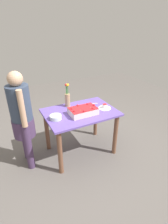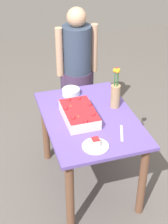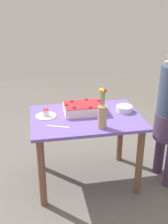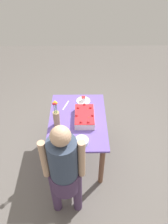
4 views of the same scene
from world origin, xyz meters
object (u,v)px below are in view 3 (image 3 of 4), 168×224
object	(u,v)px
flower_vase	(102,114)
fruit_bowl	(124,109)
serving_plate_with_slice	(46,115)
sheet_cake	(84,108)
cake_knife	(58,127)

from	to	relation	value
flower_vase	fruit_bowl	bearing A→B (deg)	-134.80
serving_plate_with_slice	flower_vase	xyz separation A→B (m)	(-0.50, 0.36, 0.12)
sheet_cake	cake_knife	distance (m)	0.41
sheet_cake	cake_knife	world-z (taller)	sheet_cake
sheet_cake	fruit_bowl	bearing A→B (deg)	174.55
serving_plate_with_slice	fruit_bowl	size ratio (longest dim) A/B	1.22
cake_knife	serving_plate_with_slice	bearing A→B (deg)	-48.44
sheet_cake	flower_vase	xyz separation A→B (m)	(-0.10, 0.37, 0.09)
serving_plate_with_slice	flower_vase	bearing A→B (deg)	144.55
fruit_bowl	sheet_cake	bearing A→B (deg)	-5.45
sheet_cake	serving_plate_with_slice	size ratio (longest dim) A/B	2.00
sheet_cake	serving_plate_with_slice	xyz separation A→B (m)	(0.40, 0.01, -0.03)
serving_plate_with_slice	fruit_bowl	world-z (taller)	serving_plate_with_slice
serving_plate_with_slice	flower_vase	world-z (taller)	flower_vase
sheet_cake	serving_plate_with_slice	world-z (taller)	sheet_cake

